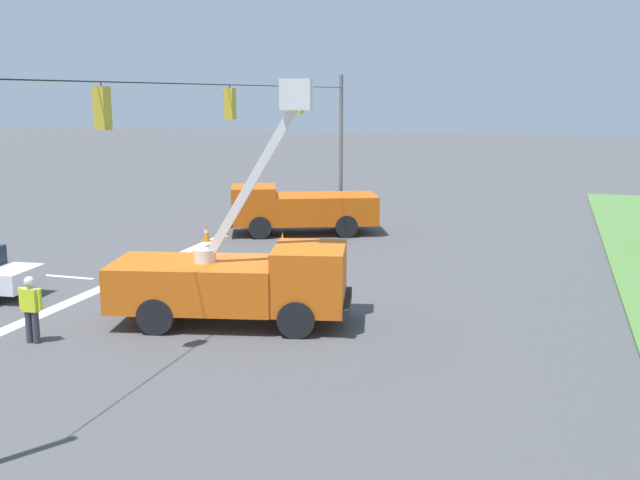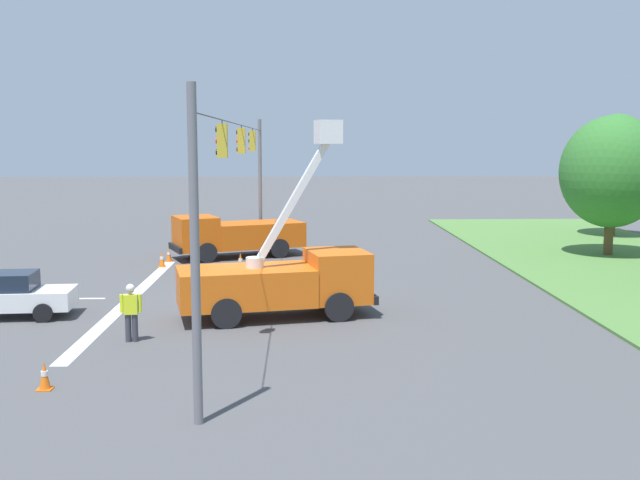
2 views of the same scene
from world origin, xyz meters
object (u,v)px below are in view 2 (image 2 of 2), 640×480
(tree_far_west, at_px, (616,162))
(traffic_cone_near_bucket, at_px, (45,376))
(utility_truck_bucket_lift, at_px, (281,279))
(traffic_cone_lane_edge_a, at_px, (169,255))
(utility_truck_support_near, at_px, (235,235))
(traffic_cone_mid_right, at_px, (162,259))
(sedan_white, at_px, (8,295))
(tree_west, at_px, (612,172))
(traffic_cone_foreground_left, at_px, (240,261))
(road_worker, at_px, (131,309))

(tree_far_west, distance_m, traffic_cone_near_bucket, 38.87)
(utility_truck_bucket_lift, relative_size, traffic_cone_lane_edge_a, 9.77)
(utility_truck_support_near, distance_m, traffic_cone_mid_right, 4.50)
(traffic_cone_near_bucket, bearing_deg, utility_truck_support_near, 172.19)
(sedan_white, height_order, traffic_cone_lane_edge_a, sedan_white)
(tree_west, xyz_separation_m, traffic_cone_near_bucket, (20.59, -22.38, -4.08))
(utility_truck_bucket_lift, xyz_separation_m, traffic_cone_mid_right, (-10.48, -6.01, -0.96))
(traffic_cone_foreground_left, xyz_separation_m, traffic_cone_mid_right, (-0.92, -3.85, -0.03))
(utility_truck_support_near, relative_size, traffic_cone_foreground_left, 8.84)
(tree_far_west, bearing_deg, sedan_white, -54.89)
(utility_truck_support_near, height_order, road_worker, utility_truck_support_near)
(traffic_cone_near_bucket, bearing_deg, traffic_cone_foreground_left, 168.61)
(sedan_white, xyz_separation_m, traffic_cone_lane_edge_a, (-11.91, 3.44, -0.44))
(tree_far_west, height_order, utility_truck_support_near, tree_far_west)
(tree_far_west, height_order, traffic_cone_near_bucket, tree_far_west)
(tree_west, bearing_deg, sedan_white, -63.71)
(utility_truck_bucket_lift, height_order, sedan_white, utility_truck_bucket_lift)
(tree_far_west, distance_m, road_worker, 34.88)
(tree_west, bearing_deg, traffic_cone_foreground_left, -79.36)
(sedan_white, xyz_separation_m, traffic_cone_mid_right, (-10.29, 3.38, -0.41))
(utility_truck_bucket_lift, xyz_separation_m, road_worker, (3.10, -4.45, -0.34))
(traffic_cone_foreground_left, distance_m, traffic_cone_mid_right, 3.96)
(tree_far_west, relative_size, utility_truck_support_near, 1.07)
(sedan_white, height_order, road_worker, road_worker)
(utility_truck_support_near, distance_m, traffic_cone_foreground_left, 4.01)
(tree_west, distance_m, traffic_cone_near_bucket, 30.68)
(utility_truck_bucket_lift, xyz_separation_m, traffic_cone_near_bucket, (7.47, -5.59, -0.99))
(tree_west, relative_size, utility_truck_support_near, 1.02)
(tree_far_west, bearing_deg, utility_truck_bucket_lift, -43.98)
(sedan_white, bearing_deg, utility_truck_support_near, 153.32)
(sedan_white, bearing_deg, tree_far_west, 125.11)
(traffic_cone_near_bucket, bearing_deg, road_worker, 165.35)
(traffic_cone_foreground_left, bearing_deg, tree_west, 100.64)
(traffic_cone_mid_right, bearing_deg, tree_west, 96.61)
(tree_far_west, relative_size, tree_west, 1.05)
(road_worker, bearing_deg, sedan_white, -123.64)
(traffic_cone_mid_right, relative_size, traffic_cone_near_bucket, 1.08)
(tree_west, height_order, road_worker, tree_west)
(road_worker, xyz_separation_m, traffic_cone_foreground_left, (-12.66, 2.29, -0.59))
(tree_far_west, distance_m, sedan_white, 36.60)
(tree_far_west, relative_size, traffic_cone_near_bucket, 10.83)
(tree_west, relative_size, traffic_cone_near_bucket, 10.32)
(road_worker, relative_size, traffic_cone_lane_edge_a, 2.48)
(tree_west, height_order, traffic_cone_mid_right, tree_west)
(sedan_white, bearing_deg, traffic_cone_lane_edge_a, 163.90)
(sedan_white, xyz_separation_m, road_worker, (3.29, 4.94, 0.21))
(tree_west, bearing_deg, utility_truck_support_near, -90.97)
(traffic_cone_foreground_left, xyz_separation_m, traffic_cone_near_bucket, (17.03, -3.43, -0.06))
(utility_truck_support_near, bearing_deg, traffic_cone_mid_right, -47.85)
(tree_west, xyz_separation_m, traffic_cone_lane_edge_a, (1.02, -22.74, -4.08))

